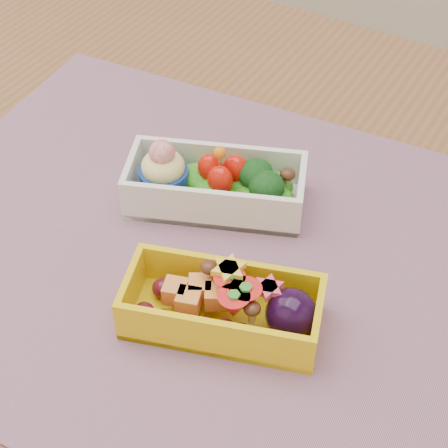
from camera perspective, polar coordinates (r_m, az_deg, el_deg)
The scene contains 4 objects.
table at distance 0.72m, azimuth 1.65°, elevation -6.78°, with size 1.20×0.80×0.75m.
placemat at distance 0.63m, azimuth -0.82°, elevation -2.53°, with size 0.58×0.45×0.00m, color gray.
bento_white at distance 0.66m, azimuth -0.75°, elevation 3.15°, with size 0.18×0.13×0.07m.
bento_yellow at distance 0.56m, azimuth 0.21°, elevation -6.51°, with size 0.17×0.11×0.05m.
Camera 1 is at (0.21, -0.39, 1.21)m, focal length 57.87 mm.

